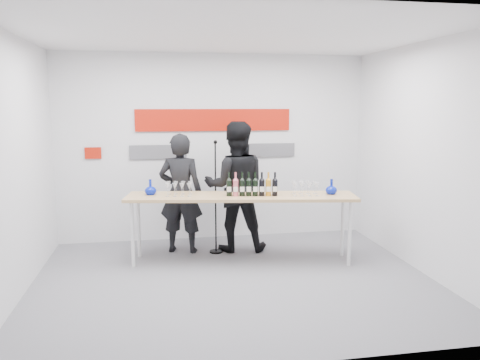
% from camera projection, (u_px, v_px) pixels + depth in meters
% --- Properties ---
extents(ground, '(5.00, 5.00, 0.00)m').
position_uv_depth(ground, '(234.00, 280.00, 5.91)').
color(ground, slate).
rests_on(ground, ground).
extents(back_wall, '(5.00, 0.04, 3.00)m').
position_uv_depth(back_wall, '(214.00, 148.00, 7.62)').
color(back_wall, silver).
rests_on(back_wall, ground).
extents(signage, '(3.38, 0.02, 0.79)m').
position_uv_depth(signage, '(211.00, 129.00, 7.53)').
color(signage, '#B41707').
rests_on(signage, back_wall).
extents(tasting_table, '(3.24, 1.13, 0.95)m').
position_uv_depth(tasting_table, '(241.00, 200.00, 6.51)').
color(tasting_table, tan).
rests_on(tasting_table, ground).
extents(wine_bottles, '(0.71, 0.18, 0.33)m').
position_uv_depth(wine_bottles, '(252.00, 184.00, 6.41)').
color(wine_bottles, black).
rests_on(wine_bottles, tasting_table).
extents(decanter_left, '(0.16, 0.16, 0.21)m').
position_uv_depth(decanter_left, '(150.00, 187.00, 6.51)').
color(decanter_left, '#081A9A').
rests_on(decanter_left, tasting_table).
extents(decanter_right, '(0.16, 0.16, 0.21)m').
position_uv_depth(decanter_right, '(331.00, 187.00, 6.55)').
color(decanter_right, '#081A9A').
rests_on(decanter_right, tasting_table).
extents(glasses_left, '(0.39, 0.27, 0.18)m').
position_uv_depth(glasses_left, '(179.00, 189.00, 6.47)').
color(glasses_left, silver).
rests_on(glasses_left, tasting_table).
extents(glasses_right, '(0.39, 0.27, 0.18)m').
position_uv_depth(glasses_right, '(305.00, 188.00, 6.50)').
color(glasses_right, silver).
rests_on(glasses_right, tasting_table).
extents(presenter_left, '(0.74, 0.58, 1.79)m').
position_uv_depth(presenter_left, '(181.00, 193.00, 6.94)').
color(presenter_left, black).
rests_on(presenter_left, ground).
extents(presenter_right, '(1.04, 0.86, 1.95)m').
position_uv_depth(presenter_right, '(235.00, 187.00, 7.03)').
color(presenter_right, black).
rests_on(presenter_right, ground).
extents(mic_stand, '(0.20, 0.20, 1.69)m').
position_uv_depth(mic_stand, '(216.00, 219.00, 6.95)').
color(mic_stand, black).
rests_on(mic_stand, ground).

